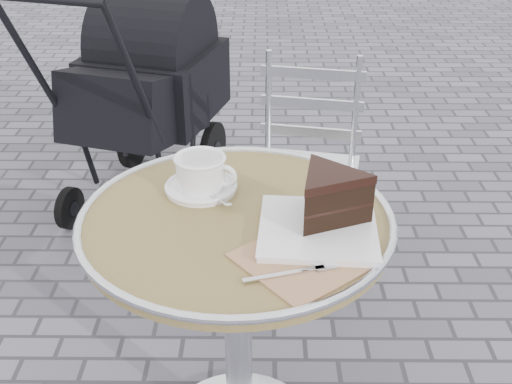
{
  "coord_description": "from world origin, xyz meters",
  "views": [
    {
      "loc": [
        0.06,
        -1.23,
        1.49
      ],
      "look_at": [
        0.04,
        0.03,
        0.78
      ],
      "focal_mm": 45.0,
      "sensor_mm": 36.0,
      "label": 1
    }
  ],
  "objects_px": {
    "bistro_chair": "(308,144)",
    "cafe_table": "(237,275)",
    "cappuccino_set": "(201,176)",
    "cake_plate_set": "(326,204)",
    "baby_stroller": "(145,99)"
  },
  "relations": [
    {
      "from": "cafe_table",
      "to": "bistro_chair",
      "type": "relative_size",
      "value": 0.9
    },
    {
      "from": "bistro_chair",
      "to": "cafe_table",
      "type": "bearing_deg",
      "value": -93.8
    },
    {
      "from": "cake_plate_set",
      "to": "bistro_chair",
      "type": "distance_m",
      "value": 0.95
    },
    {
      "from": "cake_plate_set",
      "to": "cafe_table",
      "type": "bearing_deg",
      "value": 170.06
    },
    {
      "from": "cake_plate_set",
      "to": "baby_stroller",
      "type": "relative_size",
      "value": 0.36
    },
    {
      "from": "bistro_chair",
      "to": "cappuccino_set",
      "type": "bearing_deg",
      "value": -102.1
    },
    {
      "from": "cappuccino_set",
      "to": "cafe_table",
      "type": "bearing_deg",
      "value": -36.13
    },
    {
      "from": "cafe_table",
      "to": "cappuccino_set",
      "type": "xyz_separation_m",
      "value": [
        -0.09,
        0.12,
        0.2
      ]
    },
    {
      "from": "cafe_table",
      "to": "cappuccino_set",
      "type": "bearing_deg",
      "value": 125.57
    },
    {
      "from": "cafe_table",
      "to": "baby_stroller",
      "type": "xyz_separation_m",
      "value": [
        -0.45,
        1.4,
        -0.1
      ]
    },
    {
      "from": "cake_plate_set",
      "to": "baby_stroller",
      "type": "height_order",
      "value": "baby_stroller"
    },
    {
      "from": "cappuccino_set",
      "to": "baby_stroller",
      "type": "xyz_separation_m",
      "value": [
        -0.36,
        1.27,
        -0.3
      ]
    },
    {
      "from": "cake_plate_set",
      "to": "cappuccino_set",
      "type": "bearing_deg",
      "value": 152.84
    },
    {
      "from": "cappuccino_set",
      "to": "bistro_chair",
      "type": "relative_size",
      "value": 0.23
    },
    {
      "from": "cappuccino_set",
      "to": "bistro_chair",
      "type": "height_order",
      "value": "bistro_chair"
    }
  ]
}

